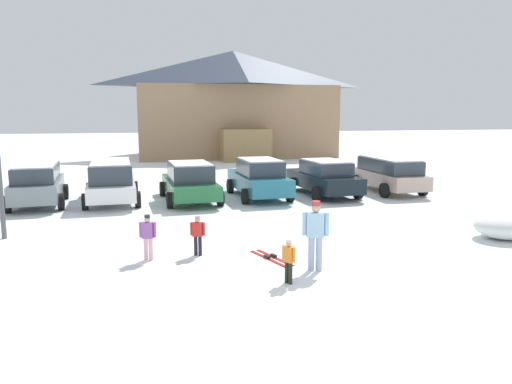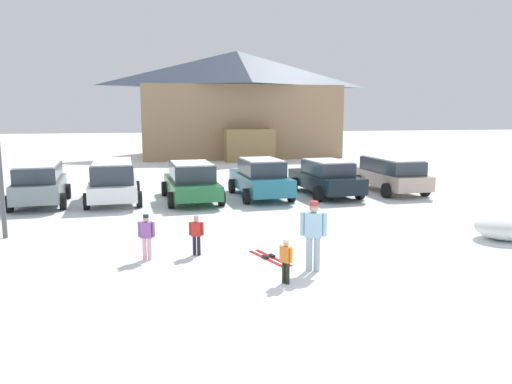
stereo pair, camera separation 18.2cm
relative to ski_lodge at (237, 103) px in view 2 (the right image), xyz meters
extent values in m
plane|color=white|center=(-3.11, -33.33, -4.34)|extent=(160.00, 160.00, 0.00)
cube|color=#997756|center=(0.00, 0.07, -1.49)|extent=(15.61, 8.53, 5.70)
pyramid|color=#333D4E|center=(0.00, 0.07, 2.79)|extent=(16.22, 9.13, 2.86)
cube|color=olive|center=(0.06, -5.01, -3.14)|extent=(3.62, 1.84, 2.40)
cube|color=gray|center=(-11.37, -20.48, -3.67)|extent=(2.07, 4.27, 0.70)
cube|color=#2D3842|center=(-11.37, -20.56, -3.03)|extent=(1.78, 3.26, 0.59)
cube|color=white|center=(-11.37, -20.56, -2.71)|extent=(1.66, 3.10, 0.06)
cylinder|color=black|center=(-12.41, -19.28, -4.02)|extent=(0.27, 0.66, 0.64)
cylinder|color=black|center=(-10.56, -19.12, -4.02)|extent=(0.27, 0.66, 0.64)
cylinder|color=black|center=(-12.19, -21.84, -4.02)|extent=(0.27, 0.66, 0.64)
cylinder|color=black|center=(-10.34, -21.68, -4.02)|extent=(0.27, 0.66, 0.64)
cube|color=white|center=(-8.56, -20.34, -3.72)|extent=(2.08, 4.87, 0.60)
cube|color=#2D3842|center=(-8.56, -20.43, -3.06)|extent=(1.79, 3.71, 0.73)
cube|color=white|center=(-8.56, -20.43, -2.67)|extent=(1.68, 3.53, 0.06)
cylinder|color=black|center=(-9.62, -18.91, -4.02)|extent=(0.26, 0.65, 0.64)
cylinder|color=black|center=(-7.67, -18.81, -4.02)|extent=(0.26, 0.65, 0.64)
cylinder|color=black|center=(-9.46, -21.87, -4.02)|extent=(0.26, 0.65, 0.64)
cylinder|color=black|center=(-7.51, -21.76, -4.02)|extent=(0.26, 0.65, 0.64)
cube|color=#246A3B|center=(-5.40, -20.70, -3.74)|extent=(2.14, 4.89, 0.56)
cube|color=#2D3842|center=(-5.39, -20.94, -3.12)|extent=(1.78, 2.59, 0.68)
cube|color=white|center=(-5.39, -20.94, -2.75)|extent=(1.66, 2.46, 0.06)
cylinder|color=black|center=(-6.49, -19.29, -4.02)|extent=(0.26, 0.65, 0.64)
cylinder|color=black|center=(-4.51, -19.16, -4.02)|extent=(0.26, 0.65, 0.64)
cylinder|color=black|center=(-6.30, -22.25, -4.02)|extent=(0.26, 0.65, 0.64)
cylinder|color=black|center=(-4.32, -22.12, -4.02)|extent=(0.26, 0.65, 0.64)
cube|color=#246D83|center=(-2.41, -20.49, -3.68)|extent=(2.00, 4.72, 0.69)
cube|color=#2D3842|center=(-2.40, -20.72, -3.02)|extent=(1.68, 2.48, 0.63)
cube|color=white|center=(-2.40, -20.72, -2.68)|extent=(1.56, 2.36, 0.06)
cylinder|color=black|center=(-3.44, -19.10, -4.02)|extent=(0.25, 0.65, 0.64)
cylinder|color=black|center=(-1.54, -19.00, -4.02)|extent=(0.25, 0.65, 0.64)
cylinder|color=black|center=(-3.29, -21.97, -4.02)|extent=(0.25, 0.65, 0.64)
cylinder|color=black|center=(-1.39, -21.87, -4.02)|extent=(0.25, 0.65, 0.64)
cube|color=black|center=(0.54, -20.51, -3.70)|extent=(2.18, 4.76, 0.65)
cube|color=#2D3842|center=(0.56, -20.74, -3.10)|extent=(1.77, 2.53, 0.56)
cube|color=white|center=(0.56, -20.74, -2.79)|extent=(1.65, 2.40, 0.06)
cylinder|color=black|center=(-0.54, -19.17, -4.02)|extent=(0.28, 0.66, 0.64)
cylinder|color=black|center=(1.37, -19.00, -4.02)|extent=(0.28, 0.66, 0.64)
cylinder|color=black|center=(-0.29, -22.02, -4.02)|extent=(0.28, 0.66, 0.64)
cylinder|color=black|center=(1.62, -21.85, -4.02)|extent=(0.28, 0.66, 0.64)
cube|color=tan|center=(3.78, -20.29, -3.71)|extent=(1.85, 4.72, 0.63)
cube|color=#2D3842|center=(3.78, -20.38, -3.10)|extent=(1.61, 3.59, 0.59)
cube|color=white|center=(3.78, -20.38, -2.78)|extent=(1.51, 3.41, 0.06)
cylinder|color=black|center=(2.81, -18.87, -4.02)|extent=(0.24, 0.65, 0.64)
cylinder|color=black|center=(4.66, -18.82, -4.02)|extent=(0.24, 0.65, 0.64)
cylinder|color=black|center=(2.89, -21.76, -4.02)|extent=(0.24, 0.65, 0.64)
cylinder|color=black|center=(4.75, -21.71, -4.02)|extent=(0.24, 0.65, 0.64)
cylinder|color=beige|center=(-7.07, -28.98, -4.06)|extent=(0.10, 0.10, 0.57)
cylinder|color=beige|center=(-7.19, -28.94, -4.06)|extent=(0.10, 0.10, 0.57)
cube|color=#9757A6|center=(-7.13, -28.96, -3.57)|extent=(0.31, 0.24, 0.40)
cylinder|color=#9757A6|center=(-6.96, -29.01, -3.56)|extent=(0.08, 0.08, 0.38)
cylinder|color=#9757A6|center=(-7.30, -28.91, -3.56)|extent=(0.08, 0.08, 0.38)
sphere|color=tan|center=(-7.13, -28.96, -3.29)|extent=(0.15, 0.15, 0.15)
cylinder|color=#242D28|center=(-7.13, -28.96, -3.22)|extent=(0.14, 0.14, 0.07)
cylinder|color=black|center=(-4.12, -31.41, -4.10)|extent=(0.09, 0.09, 0.49)
cylinder|color=black|center=(-4.18, -31.31, -4.10)|extent=(0.09, 0.09, 0.49)
cube|color=orange|center=(-4.15, -31.36, -3.69)|extent=(0.25, 0.28, 0.34)
cylinder|color=orange|center=(-4.07, -31.49, -3.68)|extent=(0.07, 0.07, 0.33)
cylinder|color=orange|center=(-4.23, -31.23, -3.68)|extent=(0.07, 0.07, 0.33)
sphere|color=tan|center=(-4.15, -31.36, -3.45)|extent=(0.12, 0.12, 0.12)
cylinder|color=beige|center=(-4.15, -31.36, -3.38)|extent=(0.12, 0.12, 0.06)
cylinder|color=#9BABCA|center=(-3.39, -30.61, -3.93)|extent=(0.15, 0.15, 0.82)
cylinder|color=#9BABCA|center=(-3.22, -30.67, -3.93)|extent=(0.15, 0.15, 0.82)
cube|color=#99C4E3|center=(-3.30, -30.64, -3.23)|extent=(0.46, 0.36, 0.58)
cylinder|color=#99C4E3|center=(-3.54, -30.55, -3.22)|extent=(0.11, 0.11, 0.55)
cylinder|color=#99C4E3|center=(-3.07, -30.73, -3.22)|extent=(0.11, 0.11, 0.55)
sphere|color=tan|center=(-3.30, -30.64, -2.84)|extent=(0.21, 0.21, 0.21)
cylinder|color=#B0383B|center=(-3.30, -30.64, -2.73)|extent=(0.20, 0.20, 0.10)
cylinder|color=#241C2D|center=(-5.92, -28.79, -4.09)|extent=(0.09, 0.09, 0.51)
cylinder|color=#241C2D|center=(-5.81, -28.82, -4.09)|extent=(0.09, 0.09, 0.51)
cube|color=red|center=(-5.87, -28.80, -3.65)|extent=(0.28, 0.21, 0.36)
cylinder|color=red|center=(-6.02, -28.76, -3.64)|extent=(0.07, 0.07, 0.35)
cylinder|color=red|center=(-5.72, -28.85, -3.64)|extent=(0.07, 0.07, 0.35)
sphere|color=tan|center=(-5.87, -28.80, -3.40)|extent=(0.13, 0.13, 0.13)
cylinder|color=pink|center=(-5.87, -28.80, -3.33)|extent=(0.13, 0.13, 0.06)
cube|color=red|center=(-3.98, -29.45, -4.33)|extent=(0.62, 1.58, 0.02)
cube|color=black|center=(-3.99, -29.40, -4.29)|extent=(0.14, 0.22, 0.06)
cube|color=red|center=(-4.17, -29.51, -4.33)|extent=(0.62, 1.58, 0.02)
cube|color=black|center=(-4.18, -29.46, -4.29)|extent=(0.14, 0.22, 0.06)
ellipsoid|color=white|center=(3.21, -28.97, -3.98)|extent=(1.97, 1.58, 0.73)
camera|label=1|loc=(-7.05, -41.38, -0.63)|focal=35.00mm
camera|label=2|loc=(-6.87, -41.42, -0.63)|focal=35.00mm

